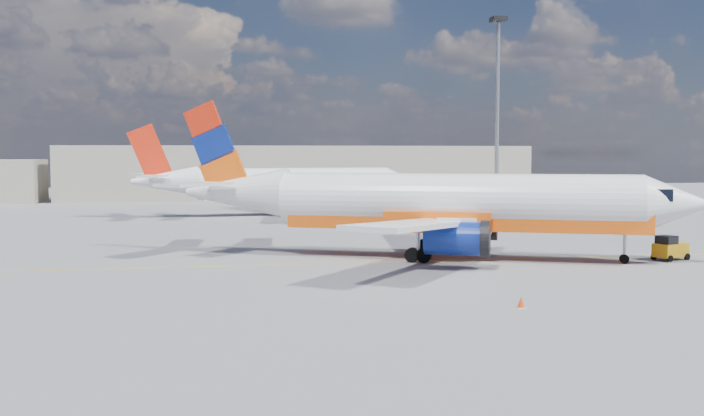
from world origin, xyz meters
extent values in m
plane|color=slate|center=(0.00, 0.00, 0.00)|extent=(240.00, 240.00, 0.00)
cube|color=gold|center=(0.00, 3.00, 0.01)|extent=(70.00, 0.15, 0.01)
cube|color=#ADA694|center=(5.00, 75.00, 4.00)|extent=(70.00, 14.00, 8.00)
cylinder|color=white|center=(7.16, 3.85, 3.79)|extent=(22.66, 12.55, 3.58)
cone|color=white|center=(19.71, -1.62, 3.79)|extent=(5.29, 4.97, 3.58)
cone|color=white|center=(-6.83, 9.96, 4.16)|extent=(8.12, 6.06, 3.40)
cube|color=black|center=(18.36, -1.04, 4.37)|extent=(2.61, 2.94, 0.74)
cube|color=#F35B0F|center=(7.65, 3.64, 2.58)|extent=(22.41, 11.97, 1.26)
cube|color=white|center=(8.66, 11.24, 2.84)|extent=(5.42, 13.02, 0.85)
cube|color=white|center=(2.77, -2.27, 2.84)|extent=(10.38, 12.07, 0.85)
cylinder|color=navy|center=(9.54, 7.98, 1.84)|extent=(4.27, 3.35, 2.00)
cylinder|color=navy|center=(5.75, -0.70, 1.84)|extent=(4.27, 3.35, 2.00)
cylinder|color=black|center=(11.08, 7.31, 1.84)|extent=(1.37, 2.24, 2.21)
cylinder|color=black|center=(7.29, -1.38, 1.84)|extent=(1.37, 2.24, 2.21)
cube|color=#F35B0F|center=(-8.28, 10.59, 7.37)|extent=(4.66, 2.27, 6.57)
cube|color=white|center=(-6.93, 13.68, 4.84)|extent=(2.82, 5.46, 0.19)
cube|color=white|center=(-9.63, 7.50, 4.84)|extent=(5.23, 5.48, 0.19)
cylinder|color=#9F9FA7|center=(16.81, -0.36, 1.32)|extent=(0.25, 0.25, 2.21)
cylinder|color=black|center=(16.81, -0.36, 0.29)|extent=(0.64, 0.47, 0.59)
cylinder|color=black|center=(6.24, 7.01, 0.47)|extent=(1.03, 0.75, 0.95)
cylinder|color=black|center=(4.22, 2.38, 0.47)|extent=(1.03, 0.75, 0.95)
cylinder|color=white|center=(0.92, 42.60, 3.58)|extent=(22.11, 6.63, 3.38)
cone|color=white|center=(13.68, 44.54, 3.58)|extent=(4.44, 3.94, 3.38)
cone|color=white|center=(-13.32, 40.43, 3.92)|extent=(7.36, 4.22, 3.21)
cube|color=black|center=(12.31, 44.33, 4.12)|extent=(2.01, 2.51, 0.70)
cube|color=white|center=(1.41, 42.67, 2.43)|extent=(22.02, 6.04, 1.19)
cube|color=white|center=(-1.60, 49.24, 2.68)|extent=(7.53, 12.22, 0.80)
cube|color=white|center=(0.49, 35.50, 2.68)|extent=(4.27, 12.16, 0.80)
cylinder|color=white|center=(0.73, 47.09, 1.74)|extent=(3.82, 2.40, 1.89)
cylinder|color=white|center=(2.08, 38.25, 1.74)|extent=(3.82, 2.40, 1.89)
cylinder|color=black|center=(2.31, 47.33, 1.74)|extent=(0.81, 2.14, 2.09)
cylinder|color=black|center=(3.65, 38.49, 1.74)|extent=(0.81, 2.14, 2.09)
cube|color=red|center=(-14.79, 40.20, 6.95)|extent=(4.65, 1.00, 6.20)
cube|color=white|center=(-15.27, 43.34, 4.57)|extent=(4.18, 5.42, 0.18)
cube|color=white|center=(-14.31, 37.06, 4.57)|extent=(2.96, 5.25, 0.18)
cylinder|color=#9F9FA7|center=(10.74, 44.09, 1.24)|extent=(0.20, 0.20, 2.09)
cylinder|color=black|center=(10.74, 44.09, 0.28)|extent=(0.59, 0.32, 0.56)
cylinder|color=black|center=(-1.41, 44.65, 0.45)|extent=(0.94, 0.51, 0.89)
cylinder|color=black|center=(-0.69, 39.94, 0.45)|extent=(0.94, 0.51, 0.89)
cylinder|color=black|center=(19.61, 0.89, 0.22)|extent=(0.47, 0.32, 0.43)
cylinder|color=black|center=(20.05, -0.24, 0.22)|extent=(0.47, 0.32, 0.43)
cylinder|color=black|center=(21.22, 1.52, 0.22)|extent=(0.47, 0.32, 0.43)
cylinder|color=black|center=(21.67, 0.39, 0.22)|extent=(0.47, 0.32, 0.43)
cube|color=#CC8E12|center=(20.64, 0.64, 0.65)|extent=(2.54, 1.95, 0.87)
cube|color=black|center=(20.23, 0.48, 1.34)|extent=(1.35, 1.35, 0.52)
cube|color=white|center=(4.90, -12.55, 0.02)|extent=(0.38, 0.38, 0.04)
cone|color=red|center=(4.90, -12.55, 0.28)|extent=(0.32, 0.32, 0.49)
cylinder|color=#9F9FA7|center=(23.86, 40.37, 10.86)|extent=(0.48, 0.48, 21.73)
cube|color=black|center=(23.86, 40.37, 22.05)|extent=(1.63, 1.63, 0.54)
camera|label=1|loc=(-8.77, -45.13, 6.89)|focal=40.00mm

